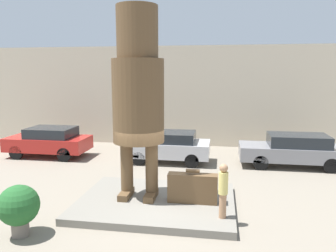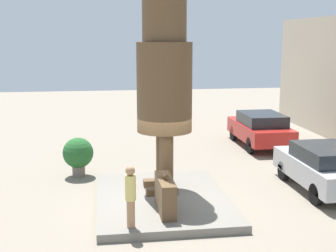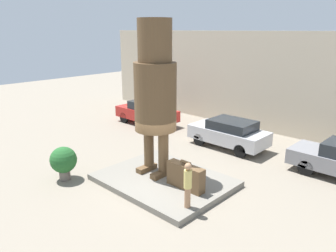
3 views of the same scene
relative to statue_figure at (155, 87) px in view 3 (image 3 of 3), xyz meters
The scene contains 9 objects.
ground_plane 3.86m from the statue_figure, 13.79° to the right, with size 60.00×60.00×0.00m, color gray.
pedestal 3.74m from the statue_figure, 13.79° to the right, with size 5.04×3.87×0.23m.
building_backdrop 9.38m from the statue_figure, 86.33° to the left, with size 28.00×0.60×5.86m.
statue_figure is the anchor object (origin of this frame).
giant_suitcase 3.60m from the statue_figure, ahead, with size 1.57×0.39×1.09m.
tourist 4.04m from the statue_figure, 24.12° to the right, with size 0.27×0.27×1.58m.
parked_car_red 8.59m from the statue_figure, 139.52° to the left, with size 4.15×1.88×1.53m.
parked_car_silver 5.97m from the statue_figure, 88.23° to the left, with size 4.03×1.83×1.49m.
planter_pot 4.80m from the statue_figure, 133.54° to the right, with size 1.08×1.08×1.40m.
Camera 3 is at (8.37, -8.59, 5.94)m, focal length 35.00 mm.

